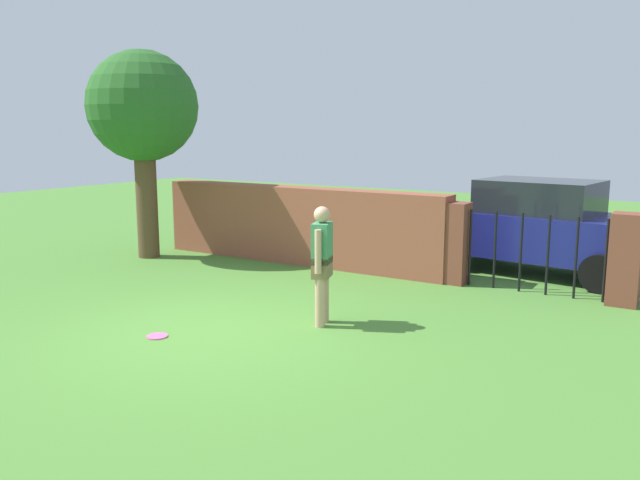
{
  "coord_description": "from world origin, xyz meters",
  "views": [
    {
      "loc": [
        5.52,
        -6.07,
        2.62
      ],
      "look_at": [
        0.54,
        1.9,
        1.0
      ],
      "focal_mm": 35.98,
      "sensor_mm": 36.0,
      "label": 1
    }
  ],
  "objects": [
    {
      "name": "car",
      "position": [
        2.75,
        5.94,
        0.86
      ],
      "size": [
        4.38,
        2.31,
        1.72
      ],
      "rotation": [
        0.0,
        0.0,
        3.02
      ],
      "color": "navy",
      "rests_on": "ground"
    },
    {
      "name": "person",
      "position": [
        1.08,
        1.09,
        0.9
      ],
      "size": [
        0.32,
        0.52,
        1.62
      ],
      "rotation": [
        0.0,
        0.0,
        1.89
      ],
      "color": "tan",
      "rests_on": "ground"
    },
    {
      "name": "fence_gate",
      "position": [
        3.08,
        4.35,
        0.7
      ],
      "size": [
        3.11,
        0.44,
        1.4
      ],
      "color": "brown",
      "rests_on": "ground"
    },
    {
      "name": "tree",
      "position": [
        -4.48,
        3.19,
        3.02
      ],
      "size": [
        2.23,
        2.23,
        4.2
      ],
      "color": "brown",
      "rests_on": "ground"
    },
    {
      "name": "ground_plane",
      "position": [
        0.0,
        0.0,
        0.0
      ],
      "size": [
        40.0,
        40.0,
        0.0
      ],
      "primitive_type": "plane",
      "color": "#4C8433"
    },
    {
      "name": "brick_wall",
      "position": [
        -1.5,
        4.35,
        0.76
      ],
      "size": [
        6.29,
        0.5,
        1.51
      ],
      "primitive_type": "cube",
      "color": "brown",
      "rests_on": "ground"
    },
    {
      "name": "frisbee_pink",
      "position": [
        -0.43,
        -0.49,
        0.01
      ],
      "size": [
        0.27,
        0.27,
        0.02
      ],
      "primitive_type": "cylinder",
      "color": "pink",
      "rests_on": "ground"
    }
  ]
}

